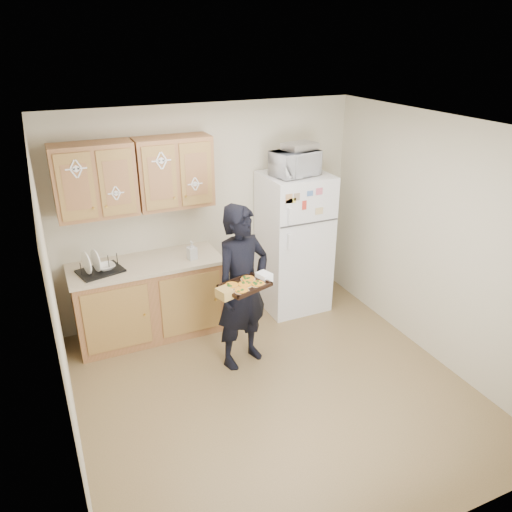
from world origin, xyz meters
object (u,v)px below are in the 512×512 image
(person, at_px, (242,288))
(microwave, at_px, (295,163))
(refrigerator, at_px, (294,243))
(baking_tray, at_px, (245,286))
(dish_rack, at_px, (99,264))

(person, bearing_deg, microwave, 21.38)
(refrigerator, distance_m, baking_tray, 1.62)
(refrigerator, height_order, dish_rack, refrigerator)
(baking_tray, distance_m, microwave, 1.73)
(refrigerator, bearing_deg, person, -140.41)
(person, bearing_deg, dish_rack, 127.27)
(person, distance_m, microwave, 1.61)
(person, relative_size, baking_tray, 4.06)
(person, relative_size, dish_rack, 3.95)
(baking_tray, height_order, dish_rack, dish_rack)
(microwave, height_order, dish_rack, microwave)
(person, height_order, baking_tray, person)
(baking_tray, relative_size, dish_rack, 0.97)
(refrigerator, distance_m, microwave, 0.99)
(refrigerator, distance_m, dish_rack, 2.28)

